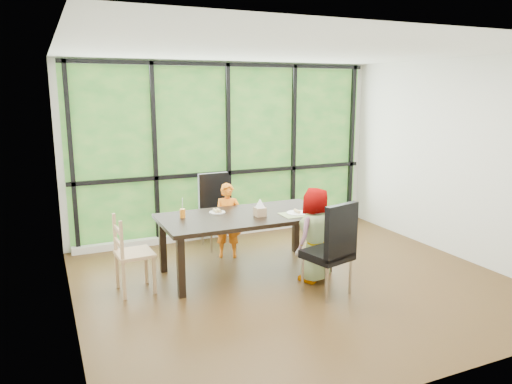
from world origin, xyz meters
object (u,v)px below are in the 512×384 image
plate_far (217,212)px  orange_cup (183,213)px  chair_window_leather (219,212)px  tissue_box (260,212)px  dining_table (246,243)px  child_older (313,235)px  child_toddler (228,221)px  plate_near (297,213)px  chair_end_beech (134,254)px  green_cup (316,209)px  chair_interior_leather (327,248)px

plate_far → orange_cup: bearing=-174.4°
chair_window_leather → orange_cup: (-0.78, -0.88, 0.26)m
orange_cup → tissue_box: size_ratio=0.84×
dining_table → plate_far: (-0.29, 0.23, 0.38)m
child_older → child_toddler: bearing=-87.8°
plate_near → chair_window_leather: bearing=114.4°
child_older → plate_far: size_ratio=5.58×
child_toddler → orange_cup: bearing=-125.3°
tissue_box → plate_near: bearing=-10.1°
chair_end_beech → tissue_box: chair_end_beech is taller
green_cup → child_toddler: bearing=132.7°
child_older → green_cup: size_ratio=10.15×
dining_table → chair_end_beech: chair_end_beech is taller
green_cup → orange_cup: bearing=163.6°
chair_end_beech → child_toddler: child_toddler is taller
chair_window_leather → orange_cup: size_ratio=10.08×
plate_near → orange_cup: bearing=163.4°
chair_window_leather → plate_near: chair_window_leather is taller
child_older → green_cup: child_older is taller
plate_near → orange_cup: 1.42m
child_older → green_cup: bearing=-150.4°
chair_interior_leather → plate_near: (0.04, 0.78, 0.22)m
chair_interior_leather → green_cup: (0.27, 0.71, 0.27)m
child_toddler → green_cup: size_ratio=9.14×
chair_window_leather → green_cup: chair_window_leather is taller
child_toddler → green_cup: 1.28m
chair_interior_leather → plate_near: size_ratio=4.07×
chair_interior_leather → orange_cup: (-1.33, 1.18, 0.26)m
orange_cup → plate_near: bearing=-16.6°
chair_window_leather → chair_interior_leather: same height
dining_table → child_toddler: size_ratio=2.05×
tissue_box → orange_cup: bearing=160.1°
tissue_box → green_cup: bearing=-11.8°
dining_table → chair_window_leather: 1.08m
plate_near → tissue_box: bearing=169.9°
chair_interior_leather → tissue_box: size_ratio=8.48×
chair_interior_leather → child_toddler: (-0.57, 1.63, -0.02)m
chair_window_leather → child_toddler: (-0.03, -0.44, -0.02)m
child_toddler → tissue_box: 0.83m
plate_far → orange_cup: size_ratio=1.92×
chair_window_leather → child_older: size_ratio=0.94×
child_toddler → plate_far: child_toddler is taller
dining_table → child_toddler: 0.65m
plate_near → child_toddler: bearing=125.7°
chair_window_leather → orange_cup: chair_window_leather is taller
tissue_box → plate_far: bearing=139.3°
chair_window_leather → chair_end_beech: (-1.42, -1.11, -0.09)m
green_cup → tissue_box: bearing=168.2°
plate_near → green_cup: (0.23, -0.06, 0.05)m
green_cup → chair_end_beech: bearing=173.7°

